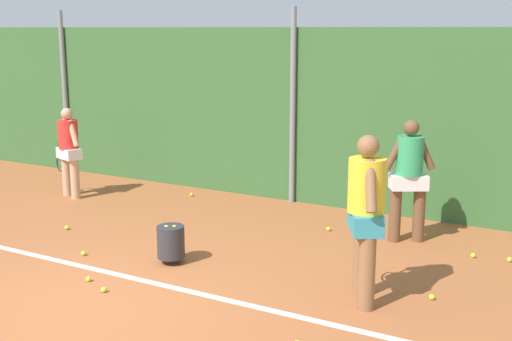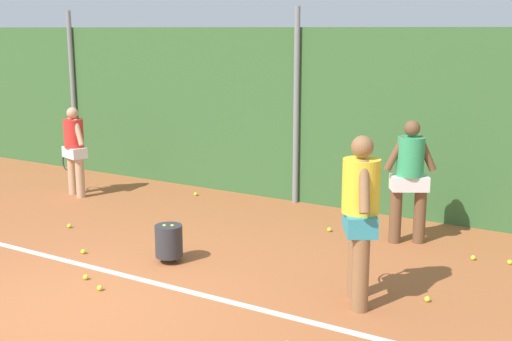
{
  "view_description": "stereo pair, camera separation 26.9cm",
  "coord_description": "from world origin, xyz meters",
  "px_view_note": "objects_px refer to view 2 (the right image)",
  "views": [
    {
      "loc": [
        4.9,
        -4.83,
        3.0
      ],
      "look_at": [
        0.45,
        3.12,
        1.01
      ],
      "focal_mm": 45.81,
      "sensor_mm": 36.0,
      "label": 1
    },
    {
      "loc": [
        5.14,
        -4.7,
        3.0
      ],
      "look_at": [
        0.45,
        3.12,
        1.01
      ],
      "focal_mm": 45.81,
      "sensor_mm": 36.0,
      "label": 2
    }
  ],
  "objects_px": {
    "player_backcourt_far": "(410,175)",
    "tennis_ball_13": "(427,299)",
    "tennis_ball_0": "(83,252)",
    "tennis_ball_7": "(86,277)",
    "ball_hopper": "(169,241)",
    "tennis_ball_5": "(510,262)",
    "player_foreground_near": "(360,211)",
    "tennis_ball_3": "(69,226)",
    "tennis_ball_10": "(473,258)",
    "player_midcourt": "(74,147)",
    "tennis_ball_4": "(196,194)",
    "tennis_ball_8": "(329,230)",
    "tennis_ball_2": "(100,288)"
  },
  "relations": [
    {
      "from": "tennis_ball_3",
      "to": "tennis_ball_7",
      "type": "distance_m",
      "value": 2.26
    },
    {
      "from": "tennis_ball_5",
      "to": "tennis_ball_7",
      "type": "height_order",
      "value": "same"
    },
    {
      "from": "tennis_ball_10",
      "to": "tennis_ball_13",
      "type": "height_order",
      "value": "same"
    },
    {
      "from": "tennis_ball_5",
      "to": "tennis_ball_7",
      "type": "bearing_deg",
      "value": -143.55
    },
    {
      "from": "ball_hopper",
      "to": "tennis_ball_2",
      "type": "distance_m",
      "value": 1.21
    },
    {
      "from": "player_midcourt",
      "to": "tennis_ball_10",
      "type": "height_order",
      "value": "player_midcourt"
    },
    {
      "from": "tennis_ball_0",
      "to": "tennis_ball_8",
      "type": "distance_m",
      "value": 3.6
    },
    {
      "from": "tennis_ball_5",
      "to": "tennis_ball_4",
      "type": "bearing_deg",
      "value": 171.92
    },
    {
      "from": "tennis_ball_3",
      "to": "tennis_ball_10",
      "type": "bearing_deg",
      "value": 17.01
    },
    {
      "from": "ball_hopper",
      "to": "tennis_ball_0",
      "type": "height_order",
      "value": "ball_hopper"
    },
    {
      "from": "tennis_ball_0",
      "to": "tennis_ball_7",
      "type": "relative_size",
      "value": 1.0
    },
    {
      "from": "player_foreground_near",
      "to": "tennis_ball_3",
      "type": "height_order",
      "value": "player_foreground_near"
    },
    {
      "from": "tennis_ball_8",
      "to": "tennis_ball_5",
      "type": "bearing_deg",
      "value": -1.74
    },
    {
      "from": "tennis_ball_8",
      "to": "tennis_ball_13",
      "type": "distance_m",
      "value": 2.71
    },
    {
      "from": "tennis_ball_5",
      "to": "tennis_ball_8",
      "type": "distance_m",
      "value": 2.6
    },
    {
      "from": "player_backcourt_far",
      "to": "tennis_ball_13",
      "type": "relative_size",
      "value": 26.74
    },
    {
      "from": "player_foreground_near",
      "to": "tennis_ball_8",
      "type": "xyz_separation_m",
      "value": [
        -1.36,
        2.24,
        -1.03
      ]
    },
    {
      "from": "tennis_ball_2",
      "to": "tennis_ball_0",
      "type": "bearing_deg",
      "value": 143.28
    },
    {
      "from": "player_foreground_near",
      "to": "tennis_ball_0",
      "type": "xyz_separation_m",
      "value": [
        -3.82,
        -0.39,
        -1.03
      ]
    },
    {
      "from": "player_foreground_near",
      "to": "tennis_ball_2",
      "type": "height_order",
      "value": "player_foreground_near"
    },
    {
      "from": "player_midcourt",
      "to": "ball_hopper",
      "type": "distance_m",
      "value": 4.15
    },
    {
      "from": "tennis_ball_5",
      "to": "tennis_ball_10",
      "type": "bearing_deg",
      "value": -170.89
    },
    {
      "from": "tennis_ball_13",
      "to": "tennis_ball_3",
      "type": "bearing_deg",
      "value": -179.14
    },
    {
      "from": "tennis_ball_3",
      "to": "player_backcourt_far",
      "type": "bearing_deg",
      "value": 23.16
    },
    {
      "from": "tennis_ball_8",
      "to": "tennis_ball_10",
      "type": "relative_size",
      "value": 1.0
    },
    {
      "from": "player_midcourt",
      "to": "tennis_ball_3",
      "type": "xyz_separation_m",
      "value": [
        1.39,
        -1.5,
        -0.88
      ]
    },
    {
      "from": "tennis_ball_2",
      "to": "tennis_ball_3",
      "type": "height_order",
      "value": "same"
    },
    {
      "from": "tennis_ball_13",
      "to": "tennis_ball_8",
      "type": "bearing_deg",
      "value": 138.39
    },
    {
      "from": "player_backcourt_far",
      "to": "tennis_ball_3",
      "type": "relative_size",
      "value": 26.74
    },
    {
      "from": "ball_hopper",
      "to": "tennis_ball_4",
      "type": "height_order",
      "value": "ball_hopper"
    },
    {
      "from": "tennis_ball_3",
      "to": "tennis_ball_13",
      "type": "relative_size",
      "value": 1.0
    },
    {
      "from": "tennis_ball_3",
      "to": "tennis_ball_8",
      "type": "xyz_separation_m",
      "value": [
        3.51,
        1.88,
        0.0
      ]
    },
    {
      "from": "tennis_ball_3",
      "to": "tennis_ball_4",
      "type": "bearing_deg",
      "value": 79.08
    },
    {
      "from": "tennis_ball_5",
      "to": "tennis_ball_8",
      "type": "relative_size",
      "value": 1.0
    },
    {
      "from": "tennis_ball_4",
      "to": "ball_hopper",
      "type": "bearing_deg",
      "value": -59.63
    },
    {
      "from": "ball_hopper",
      "to": "tennis_ball_0",
      "type": "distance_m",
      "value": 1.28
    },
    {
      "from": "ball_hopper",
      "to": "tennis_ball_2",
      "type": "bearing_deg",
      "value": -94.75
    },
    {
      "from": "tennis_ball_0",
      "to": "tennis_ball_10",
      "type": "relative_size",
      "value": 1.0
    },
    {
      "from": "player_backcourt_far",
      "to": "tennis_ball_5",
      "type": "height_order",
      "value": "player_backcourt_far"
    },
    {
      "from": "tennis_ball_3",
      "to": "tennis_ball_7",
      "type": "xyz_separation_m",
      "value": [
        1.77,
        -1.41,
        0.0
      ]
    },
    {
      "from": "tennis_ball_3",
      "to": "tennis_ball_8",
      "type": "relative_size",
      "value": 1.0
    },
    {
      "from": "player_foreground_near",
      "to": "tennis_ball_13",
      "type": "bearing_deg",
      "value": -86.24
    },
    {
      "from": "player_midcourt",
      "to": "ball_hopper",
      "type": "bearing_deg",
      "value": 170.59
    },
    {
      "from": "player_backcourt_far",
      "to": "tennis_ball_2",
      "type": "relative_size",
      "value": 26.74
    },
    {
      "from": "tennis_ball_0",
      "to": "tennis_ball_8",
      "type": "bearing_deg",
      "value": 46.92
    },
    {
      "from": "tennis_ball_2",
      "to": "tennis_ball_3",
      "type": "relative_size",
      "value": 1.0
    },
    {
      "from": "player_midcourt",
      "to": "tennis_ball_8",
      "type": "relative_size",
      "value": 24.64
    },
    {
      "from": "tennis_ball_8",
      "to": "tennis_ball_7",
      "type": "bearing_deg",
      "value": -117.96
    },
    {
      "from": "player_foreground_near",
      "to": "tennis_ball_13",
      "type": "xyz_separation_m",
      "value": [
        0.66,
        0.44,
        -1.03
      ]
    },
    {
      "from": "player_midcourt",
      "to": "ball_hopper",
      "type": "xyz_separation_m",
      "value": [
        3.64,
        -1.89,
        -0.62
      ]
    }
  ]
}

